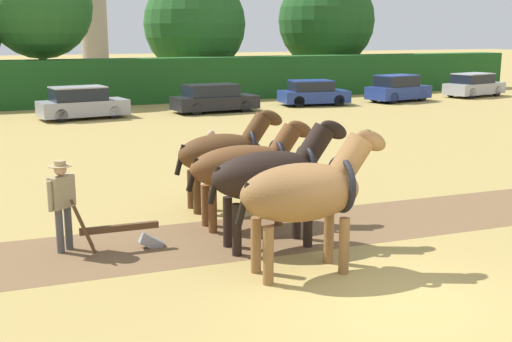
% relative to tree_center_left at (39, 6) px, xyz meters
% --- Properties ---
extents(ground_plane, '(240.00, 240.00, 0.00)m').
position_rel_tree_center_left_xyz_m(ground_plane, '(1.23, -31.50, -5.51)').
color(ground_plane, '#A88E4C').
extents(plowed_furrow_strip, '(24.27, 4.41, 0.01)m').
position_rel_tree_center_left_xyz_m(plowed_furrow_strip, '(-2.94, -27.42, -5.50)').
color(plowed_furrow_strip, brown).
rests_on(plowed_furrow_strip, ground).
extents(hedgerow, '(62.00, 1.90, 2.60)m').
position_rel_tree_center_left_xyz_m(hedgerow, '(1.23, -1.97, -4.21)').
color(hedgerow, '#1E511E').
rests_on(hedgerow, ground).
extents(tree_center_left, '(5.91, 5.91, 8.47)m').
position_rel_tree_center_left_xyz_m(tree_center_left, '(0.00, 0.00, 0.00)').
color(tree_center_left, brown).
rests_on(tree_center_left, ground).
extents(tree_center, '(6.80, 6.80, 8.02)m').
position_rel_tree_center_left_xyz_m(tree_center, '(10.17, 2.55, -0.89)').
color(tree_center, '#4C3823').
rests_on(tree_center, ground).
extents(tree_center_right, '(6.99, 6.99, 8.43)m').
position_rel_tree_center_left_xyz_m(tree_center_right, '(20.18, 2.26, -0.58)').
color(tree_center_right, '#423323').
rests_on(tree_center_right, ground).
extents(draft_horse_lead_left, '(2.83, 1.19, 2.50)m').
position_rel_tree_center_left_xyz_m(draft_horse_lead_left, '(0.62, -29.91, -4.08)').
color(draft_horse_lead_left, brown).
rests_on(draft_horse_lead_left, ground).
extents(draft_horse_lead_right, '(2.91, 1.14, 2.47)m').
position_rel_tree_center_left_xyz_m(draft_horse_lead_right, '(0.73, -28.44, -4.10)').
color(draft_horse_lead_right, black).
rests_on(draft_horse_lead_right, ground).
extents(draft_horse_trail_left, '(2.89, 1.11, 2.28)m').
position_rel_tree_center_left_xyz_m(draft_horse_trail_left, '(0.83, -26.96, -4.21)').
color(draft_horse_trail_left, brown).
rests_on(draft_horse_trail_left, ground).
extents(draft_horse_trail_right, '(2.71, 1.09, 2.35)m').
position_rel_tree_center_left_xyz_m(draft_horse_trail_right, '(0.94, -25.48, -4.19)').
color(draft_horse_trail_right, '#513319').
rests_on(draft_horse_trail_right, ground).
extents(plow, '(1.71, 0.49, 1.13)m').
position_rel_tree_center_left_xyz_m(plow, '(-1.89, -27.50, -5.18)').
color(plow, '#4C331E').
rests_on(plow, ground).
extents(farmer_at_plow, '(0.56, 0.46, 1.74)m').
position_rel_tree_center_left_xyz_m(farmer_at_plow, '(-2.97, -27.06, -4.48)').
color(farmer_at_plow, '#4C4C4C').
rests_on(farmer_at_plow, ground).
extents(farmer_beside_team, '(0.44, 0.52, 1.55)m').
position_rel_tree_center_left_xyz_m(farmer_beside_team, '(1.36, -23.45, -4.62)').
color(farmer_beside_team, '#4C4C4C').
rests_on(farmer_beside_team, ground).
extents(parked_car_center, '(4.27, 2.23, 1.55)m').
position_rel_tree_center_left_xyz_m(parked_car_center, '(0.73, -7.75, -4.77)').
color(parked_car_center, '#9E9EA8').
rests_on(parked_car_center, ground).
extents(parked_car_center_right, '(4.44, 1.96, 1.45)m').
position_rel_tree_center_left_xyz_m(parked_car_center_right, '(7.42, -7.92, -4.81)').
color(parked_car_center_right, black).
rests_on(parked_car_center_right, ground).
extents(parked_car_right, '(4.08, 2.46, 1.42)m').
position_rel_tree_center_left_xyz_m(parked_car_right, '(13.72, -7.23, -4.82)').
color(parked_car_right, navy).
rests_on(parked_car_right, ground).
extents(parked_car_far_right, '(4.24, 2.41, 1.59)m').
position_rel_tree_center_left_xyz_m(parked_car_far_right, '(19.35, -7.62, -4.74)').
color(parked_car_far_right, navy).
rests_on(parked_car_far_right, ground).
extents(parked_car_end_right, '(4.61, 2.57, 1.51)m').
position_rel_tree_center_left_xyz_m(parked_car_end_right, '(25.65, -7.21, -4.78)').
color(parked_car_end_right, '#A8A8B2').
rests_on(parked_car_end_right, ground).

